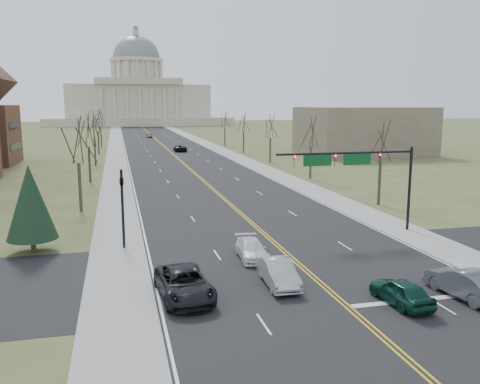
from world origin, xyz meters
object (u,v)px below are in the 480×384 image
car_sb_inner_lead (278,273)px  car_nb_outer_lead (465,283)px  car_nb_inner_lead (401,291)px  car_far_sb (149,136)px  car_sb_inner_second (252,249)px  signal_mast (356,165)px  car_far_nb (180,148)px  signal_left (122,200)px  car_sb_outer_lead (184,284)px

car_sb_inner_lead → car_nb_outer_lead: bearing=-22.1°
car_nb_inner_lead → car_far_sb: 140.87m
car_sb_inner_second → signal_mast: bearing=28.6°
car_nb_inner_lead → car_far_sb: car_nb_inner_lead is taller
car_sb_inner_second → car_far_nb: car_far_nb is taller
signal_left → car_far_sb: size_ratio=1.47×
car_nb_outer_lead → car_sb_outer_lead: car_nb_outer_lead is taller
car_nb_outer_lead → car_sb_inner_lead: bearing=-30.7°
car_sb_inner_second → car_far_sb: bearing=92.4°
car_nb_outer_lead → car_far_sb: size_ratio=1.24×
signal_mast → car_sb_inner_second: (-10.25, -4.92, -5.09)m
car_nb_inner_lead → car_sb_inner_second: 11.44m
signal_left → car_sb_outer_lead: bearing=-74.2°
car_nb_outer_lead → car_sb_inner_second: 13.89m
car_nb_outer_lead → signal_mast: bearing=-98.1°
car_sb_inner_lead → signal_left: bearing=132.6°
car_sb_inner_lead → car_sb_inner_second: car_sb_inner_lead is taller
car_sb_inner_lead → signal_mast: bearing=48.2°
car_far_sb → signal_left: bearing=-96.9°
signal_mast → car_nb_inner_lead: bearing=-106.8°
car_sb_outer_lead → car_far_sb: car_sb_outer_lead is taller
car_far_nb → signal_left: bearing=80.3°
signal_mast → car_sb_outer_lead: signal_mast is taller
signal_left → car_sb_inner_second: signal_left is taller
car_far_nb → signal_mast: bearing=94.3°
signal_left → car_sb_inner_second: (8.70, -4.92, -3.04)m
car_far_sb → car_nb_outer_lead: bearing=-88.9°
signal_mast → car_sb_outer_lead: bearing=-145.0°
signal_mast → car_far_sb: 126.43m
car_nb_outer_lead → car_far_sb: car_nb_outer_lead is taller
car_nb_inner_lead → car_far_nb: (-0.72, 92.17, 0.06)m
car_far_nb → car_far_sb: car_far_nb is taller
car_far_sb → car_sb_inner_lead: bearing=-92.8°
car_nb_inner_lead → car_nb_outer_lead: size_ratio=0.84×
signal_left → car_far_sb: bearing=85.5°
car_nb_outer_lead → car_nb_inner_lead: bearing=-5.8°
signal_mast → car_nb_inner_lead: (-4.47, -14.79, -5.03)m
car_nb_outer_lead → car_sb_inner_lead: 10.55m
signal_mast → car_far_nb: 77.72m
car_sb_inner_lead → car_sb_inner_second: 5.50m
car_sb_inner_second → car_far_sb: size_ratio=1.12×
signal_mast → car_sb_inner_lead: (-10.05, -10.42, -4.98)m
car_nb_outer_lead → car_far_sb: bearing=-93.0°
signal_left → car_sb_outer_lead: (3.13, -11.08, -2.88)m
signal_mast → signal_left: bearing=180.0°
car_sb_inner_second → car_far_sb: 130.93m
car_sb_inner_second → car_nb_inner_lead: bearing=-56.7°
car_nb_inner_lead → car_sb_outer_lead: bearing=-23.1°
signal_mast → car_sb_inner_lead: bearing=-134.0°
signal_mast → car_far_nb: (-5.18, 77.38, -4.97)m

